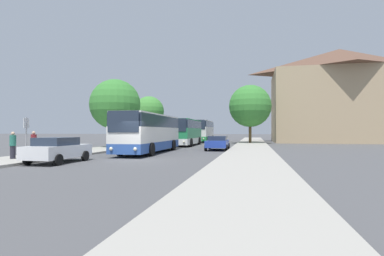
# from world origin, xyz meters

# --- Properties ---
(ground_plane) EXTENTS (300.00, 300.00, 0.00)m
(ground_plane) POSITION_xyz_m (0.00, 0.00, 0.00)
(ground_plane) COLOR #4C4C4F
(ground_plane) RESTS_ON ground
(sidewalk_left) EXTENTS (4.00, 120.00, 0.15)m
(sidewalk_left) POSITION_xyz_m (-7.00, 0.00, 0.07)
(sidewalk_left) COLOR #A39E93
(sidewalk_left) RESTS_ON ground_plane
(sidewalk_right) EXTENTS (4.00, 120.00, 0.15)m
(sidewalk_right) POSITION_xyz_m (7.00, 0.00, 0.07)
(sidewalk_right) COLOR #A39E93
(sidewalk_right) RESTS_ON ground_plane
(building_right_background) EXTENTS (20.59, 12.12, 14.99)m
(building_right_background) POSITION_xyz_m (20.81, 33.56, 7.49)
(building_right_background) COLOR tan
(building_right_background) RESTS_ON ground_plane
(bus_front) EXTENTS (2.92, 11.37, 3.23)m
(bus_front) POSITION_xyz_m (-1.35, 6.07, 1.73)
(bus_front) COLOR #2D519E
(bus_front) RESTS_ON ground_plane
(bus_middle) EXTENTS (3.04, 10.21, 3.26)m
(bus_middle) POSITION_xyz_m (-1.19, 18.76, 1.74)
(bus_middle) COLOR silver
(bus_middle) RESTS_ON ground_plane
(bus_rear) EXTENTS (3.14, 12.20, 3.57)m
(bus_rear) POSITION_xyz_m (-1.26, 32.50, 1.90)
(bus_rear) COLOR #238942
(bus_rear) RESTS_ON ground_plane
(parked_car_left_curb) EXTENTS (2.09, 4.18, 1.48)m
(parked_car_left_curb) POSITION_xyz_m (-3.88, -2.58, 0.78)
(parked_car_left_curb) COLOR silver
(parked_car_left_curb) RESTS_ON ground_plane
(parked_car_right_near) EXTENTS (2.15, 4.29, 1.36)m
(parked_car_right_near) POSITION_xyz_m (3.89, 10.65, 0.73)
(parked_car_right_near) COLOR #233D9E
(parked_car_right_near) RESTS_ON ground_plane
(bus_stop_sign) EXTENTS (0.08, 0.45, 2.54)m
(bus_stop_sign) POSITION_xyz_m (-6.29, -2.25, 1.72)
(bus_stop_sign) COLOR gray
(bus_stop_sign) RESTS_ON sidewalk_left
(pedestrian_waiting_near) EXTENTS (0.36, 0.36, 1.66)m
(pedestrian_waiting_near) POSITION_xyz_m (-7.17, -2.33, 0.98)
(pedestrian_waiting_near) COLOR #23232D
(pedestrian_waiting_near) RESTS_ON sidewalk_left
(pedestrian_waiting_far) EXTENTS (0.36, 0.36, 1.69)m
(pedestrian_waiting_far) POSITION_xyz_m (-7.19, -0.53, 1.00)
(pedestrian_waiting_far) COLOR #23232D
(pedestrian_waiting_far) RESTS_ON sidewalk_left
(tree_left_near) EXTENTS (5.27, 5.27, 7.13)m
(tree_left_near) POSITION_xyz_m (-6.99, 11.11, 4.64)
(tree_left_near) COLOR #513D23
(tree_left_near) RESTS_ON sidewalk_left
(tree_left_far) EXTENTS (4.16, 4.16, 6.51)m
(tree_left_far) POSITION_xyz_m (-6.95, 21.31, 4.56)
(tree_left_far) COLOR #513D23
(tree_left_far) RESTS_ON sidewalk_left
(tree_right_near) EXTENTS (6.01, 6.01, 8.27)m
(tree_right_near) POSITION_xyz_m (6.78, 25.47, 5.41)
(tree_right_near) COLOR #513D23
(tree_right_near) RESTS_ON sidewalk_right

